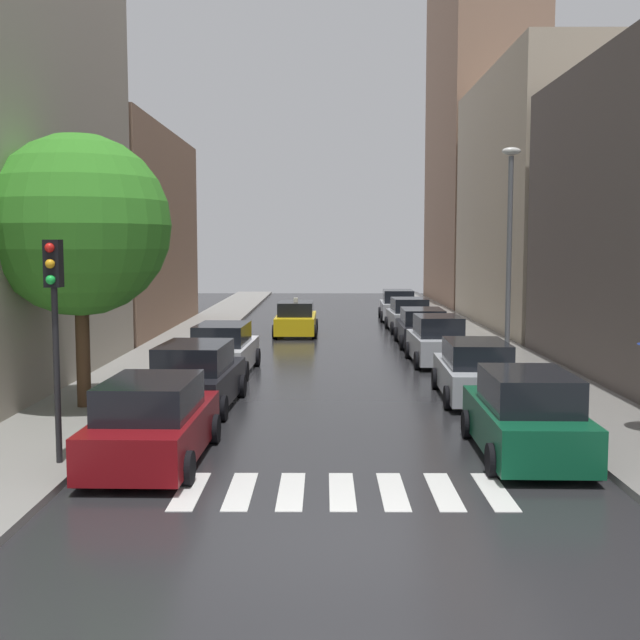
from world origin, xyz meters
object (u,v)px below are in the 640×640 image
at_px(parked_car_left_third, 223,350).
at_px(lamp_post_right, 509,246).
at_px(parked_car_right_nearest, 526,417).
at_px(parked_car_right_fifth, 409,316).
at_px(street_tree_left, 79,226).
at_px(parked_car_right_sixth, 398,306).
at_px(parked_car_right_third, 437,342).
at_px(traffic_light_left_corner, 54,301).
at_px(parked_car_left_second, 196,378).
at_px(parked_car_left_nearest, 153,423).
at_px(parked_car_right_second, 475,372).
at_px(parked_car_right_fourth, 422,328).
at_px(taxi_midroad, 296,319).

bearing_deg(parked_car_left_third, lamp_post_right, -96.34).
height_order(parked_car_right_nearest, parked_car_right_fifth, parked_car_right_nearest).
bearing_deg(parked_car_right_nearest, street_tree_left, 68.59).
bearing_deg(parked_car_right_fifth, parked_car_left_third, 147.81).
height_order(parked_car_right_nearest, lamp_post_right, lamp_post_right).
bearing_deg(parked_car_right_sixth, parked_car_right_third, -178.70).
distance_m(parked_car_right_sixth, traffic_light_left_corner, 32.17).
bearing_deg(traffic_light_left_corner, parked_car_left_second, 73.68).
height_order(parked_car_left_nearest, parked_car_right_third, parked_car_right_third).
height_order(parked_car_right_third, parked_car_right_fifth, parked_car_right_third).
bearing_deg(parked_car_right_second, parked_car_right_fifth, 1.82).
relative_size(parked_car_left_third, parked_car_right_sixth, 1.09).
height_order(parked_car_right_third, parked_car_right_sixth, parked_car_right_third).
relative_size(parked_car_right_second, parked_car_right_sixth, 1.06).
relative_size(parked_car_left_third, parked_car_right_third, 1.13).
bearing_deg(lamp_post_right, parked_car_right_second, -117.30).
height_order(parked_car_right_sixth, traffic_light_left_corner, traffic_light_left_corner).
distance_m(parked_car_right_sixth, street_tree_left, 27.66).
height_order(parked_car_right_fifth, traffic_light_left_corner, traffic_light_left_corner).
height_order(parked_car_left_third, parked_car_right_third, parked_car_right_third).
bearing_deg(parked_car_right_third, parked_car_right_sixth, -1.17).
xyz_separation_m(parked_car_right_second, parked_car_right_third, (-0.13, 6.65, 0.04)).
bearing_deg(parked_car_right_fourth, parked_car_left_second, 150.72).
xyz_separation_m(parked_car_left_third, lamp_post_right, (9.28, -1.41, 3.51)).
distance_m(parked_car_right_fifth, traffic_light_left_corner, 26.43).
height_order(parked_car_left_second, parked_car_right_fifth, parked_car_left_second).
distance_m(parked_car_left_nearest, street_tree_left, 6.93).
xyz_separation_m(parked_car_right_fourth, lamp_post_right, (1.64, -8.84, 3.55)).
distance_m(taxi_midroad, street_tree_left, 18.83).
bearing_deg(parked_car_right_fourth, parked_car_right_sixth, 0.58).
relative_size(parked_car_right_fifth, traffic_light_left_corner, 0.97).
distance_m(parked_car_left_nearest, parked_car_right_third, 15.28).
bearing_deg(parked_car_left_third, parked_car_right_third, -71.89).
relative_size(parked_car_left_nearest, parked_car_left_third, 0.98).
height_order(parked_car_left_second, parked_car_right_second, parked_car_left_second).
xyz_separation_m(parked_car_left_nearest, street_tree_left, (-2.85, 4.86, 4.04)).
relative_size(parked_car_left_third, parked_car_right_nearest, 1.03).
bearing_deg(parked_car_left_second, parked_car_right_nearest, -119.70).
height_order(parked_car_right_second, traffic_light_left_corner, traffic_light_left_corner).
bearing_deg(taxi_midroad, parked_car_right_third, -148.92).
bearing_deg(taxi_midroad, parked_car_left_second, 173.72).
relative_size(parked_car_right_nearest, lamp_post_right, 0.64).
bearing_deg(parked_car_right_third, parked_car_left_third, 105.05).
xyz_separation_m(parked_car_left_nearest, lamp_post_right, (9.28, 9.72, 3.50)).
relative_size(taxi_midroad, traffic_light_left_corner, 1.09).
xyz_separation_m(parked_car_left_third, parked_car_right_fourth, (7.65, 7.44, -0.04)).
bearing_deg(parked_car_left_third, taxi_midroad, -7.92).
bearing_deg(parked_car_right_third, parked_car_left_nearest, 149.58).
bearing_deg(street_tree_left, traffic_light_left_corner, -78.15).
bearing_deg(parked_car_left_second, street_tree_left, 102.11).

